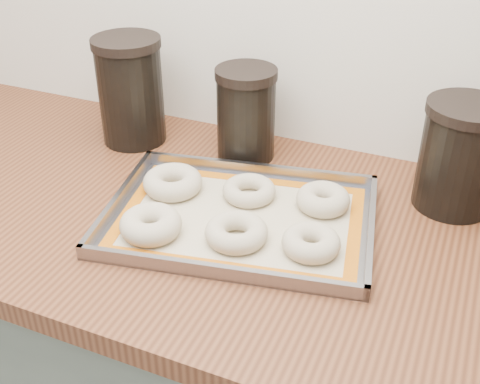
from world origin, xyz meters
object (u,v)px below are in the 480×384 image
at_px(bagel_front_mid, 236,232).
at_px(canister_right, 460,156).
at_px(bagel_front_right, 311,243).
at_px(bagel_front_left, 151,224).
at_px(bagel_back_left, 173,182).
at_px(bagel_back_right, 323,199).
at_px(bagel_back_mid, 249,190).
at_px(canister_left, 131,90).
at_px(canister_mid, 246,114).
at_px(baking_tray, 240,218).

distance_m(bagel_front_mid, canister_right, 0.42).
bearing_deg(bagel_front_right, bagel_front_left, -167.05).
distance_m(bagel_back_left, bagel_back_right, 0.28).
relative_size(bagel_front_left, bagel_back_mid, 1.07).
distance_m(bagel_back_right, canister_left, 0.48).
bearing_deg(bagel_front_right, canister_right, 51.88).
distance_m(bagel_back_mid, canister_mid, 0.19).
height_order(baking_tray, canister_left, canister_left).
bearing_deg(bagel_front_mid, canister_right, 40.17).
height_order(bagel_front_left, bagel_back_right, bagel_front_left).
relative_size(baking_tray, canister_left, 2.26).
height_order(bagel_front_mid, bagel_back_mid, bagel_front_mid).
height_order(bagel_back_left, canister_right, canister_right).
relative_size(bagel_back_mid, canister_mid, 0.52).
xyz_separation_m(baking_tray, bagel_front_mid, (0.02, -0.06, 0.02)).
bearing_deg(canister_right, bagel_front_right, -128.12).
relative_size(bagel_front_right, bagel_back_mid, 0.97).
bearing_deg(canister_right, bagel_back_left, -161.03).
bearing_deg(bagel_front_right, baking_tray, 164.02).
bearing_deg(bagel_back_right, bagel_back_mid, -171.74).
bearing_deg(bagel_back_mid, canister_mid, 114.80).
bearing_deg(canister_mid, bagel_back_left, -110.01).
distance_m(bagel_back_mid, canister_right, 0.38).
distance_m(bagel_front_mid, canister_left, 0.45).
relative_size(bagel_front_mid, canister_left, 0.46).
bearing_deg(bagel_front_mid, bagel_front_right, 9.68).
bearing_deg(bagel_back_left, bagel_back_right, 11.08).
distance_m(bagel_front_left, bagel_front_right, 0.27).
height_order(bagel_front_left, canister_mid, canister_mid).
xyz_separation_m(bagel_front_mid, canister_mid, (-0.10, 0.29, 0.07)).
relative_size(bagel_back_mid, canister_right, 0.50).
distance_m(bagel_front_right, canister_mid, 0.36).
height_order(bagel_back_right, canister_mid, canister_mid).
xyz_separation_m(bagel_back_left, canister_left, (-0.18, 0.16, 0.09)).
xyz_separation_m(bagel_front_right, bagel_back_right, (-0.02, 0.13, 0.00)).
relative_size(bagel_front_right, canister_left, 0.42).
distance_m(bagel_front_left, bagel_front_mid, 0.14).
height_order(bagel_back_mid, canister_mid, canister_mid).
relative_size(bagel_front_mid, bagel_back_left, 0.95).
xyz_separation_m(baking_tray, bagel_back_mid, (-0.01, 0.07, 0.01)).
bearing_deg(baking_tray, canister_right, 31.35).
bearing_deg(bagel_front_mid, canister_mid, 109.81).
bearing_deg(bagel_back_mid, baking_tray, -80.50).
xyz_separation_m(bagel_back_right, canister_right, (0.21, 0.11, 0.08)).
bearing_deg(bagel_back_right, canister_mid, 146.73).
distance_m(bagel_front_right, canister_right, 0.32).
distance_m(bagel_back_right, canister_right, 0.25).
bearing_deg(canister_left, bagel_back_left, -41.76).
bearing_deg(canister_mid, bagel_back_right, -33.27).
relative_size(canister_left, canister_right, 1.15).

